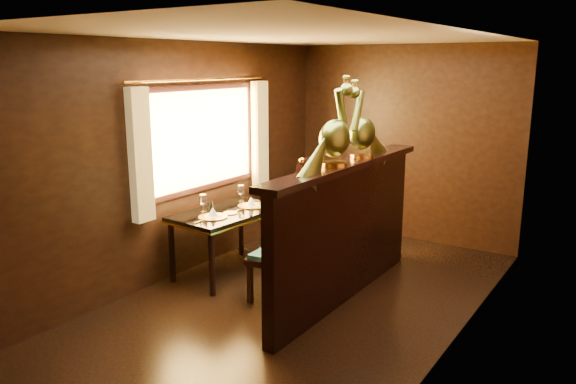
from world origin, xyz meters
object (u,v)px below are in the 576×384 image
at_px(peacock_right, 363,119).
at_px(chair_left, 286,238).
at_px(peacock_left, 335,122).
at_px(dining_table, 227,217).
at_px(chair_right, 303,210).

bearing_deg(peacock_right, chair_left, -121.17).
xyz_separation_m(peacock_left, peacock_right, (0.00, 0.55, -0.02)).
xyz_separation_m(dining_table, chair_right, (0.61, 0.57, 0.04)).
bearing_deg(chair_right, dining_table, -142.09).
xyz_separation_m(chair_right, peacock_right, (0.77, -0.16, 1.06)).
bearing_deg(chair_right, chair_left, -73.50).
relative_size(chair_left, chair_right, 0.95).
bearing_deg(chair_left, peacock_left, 13.95).
height_order(chair_right, peacock_left, peacock_left).
distance_m(chair_right, peacock_left, 1.50).
bearing_deg(dining_table, chair_left, -12.40).
distance_m(chair_left, peacock_right, 1.37).
height_order(dining_table, peacock_right, peacock_right).
height_order(dining_table, chair_left, chair_left).
xyz_separation_m(dining_table, peacock_left, (1.38, -0.14, 1.12)).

